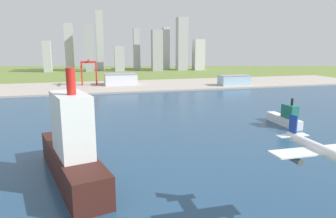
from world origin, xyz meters
TOP-DOWN VIEW (x-y plane):
  - ground_plane at (0.00, 300.00)m, footprint 2400.00×2400.00m
  - water_bay at (0.00, 240.00)m, footprint 840.00×360.00m
  - industrial_pier at (0.00, 490.00)m, footprint 840.00×140.00m
  - airplane_landing at (19.68, 80.54)m, footprint 33.77×38.76m
  - cargo_ship at (-62.33, 146.96)m, footprint 35.14×80.61m
  - ferry_boat at (101.49, 212.90)m, footprint 8.33×39.59m
  - port_crane_red at (-48.74, 507.48)m, footprint 24.91×41.82m
  - warehouse_main at (0.02, 500.99)m, footprint 50.96×34.77m
  - warehouse_annex at (174.43, 448.60)m, footprint 48.52×23.97m
  - distant_skyline at (77.39, 817.14)m, footprint 408.67×79.62m

SIDE VIEW (x-z plane):
  - ground_plane at x=0.00m, z-range 0.00..0.00m
  - water_bay at x=0.00m, z-range 0.00..0.15m
  - industrial_pier at x=0.00m, z-range 0.00..2.50m
  - ferry_boat at x=101.49m, z-range -5.14..18.24m
  - warehouse_annex at x=174.43m, z-range 2.52..18.24m
  - warehouse_main at x=0.02m, z-range 2.52..20.47m
  - cargo_ship at x=-62.33m, z-range -11.68..42.86m
  - airplane_landing at x=19.68m, z-range 23.95..36.19m
  - port_crane_red at x=-48.74m, z-range 11.38..51.78m
  - distant_skyline at x=77.39m, z-range -20.22..133.28m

